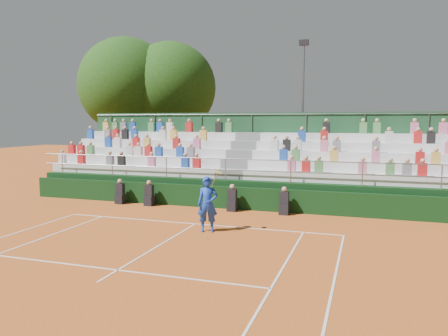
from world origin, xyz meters
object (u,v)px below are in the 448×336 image
(tennis_player, at_px, (208,204))
(tree_west, at_px, (126,85))
(floodlight_mast, at_px, (303,101))
(tree_east, at_px, (171,88))

(tennis_player, height_order, tree_west, tree_west)
(tennis_player, xyz_separation_m, tree_west, (-11.56, 14.13, 5.52))
(tree_west, bearing_deg, floodlight_mast, 0.18)
(tennis_player, height_order, tree_east, tree_east)
(tennis_player, bearing_deg, tree_east, 119.21)
(tree_east, height_order, floodlight_mast, tree_east)
(tennis_player, xyz_separation_m, tree_east, (-8.53, 15.26, 5.35))
(tennis_player, xyz_separation_m, floodlight_mast, (1.28, 14.17, 4.22))
(tree_west, height_order, tree_east, tree_west)
(tennis_player, height_order, floodlight_mast, floodlight_mast)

